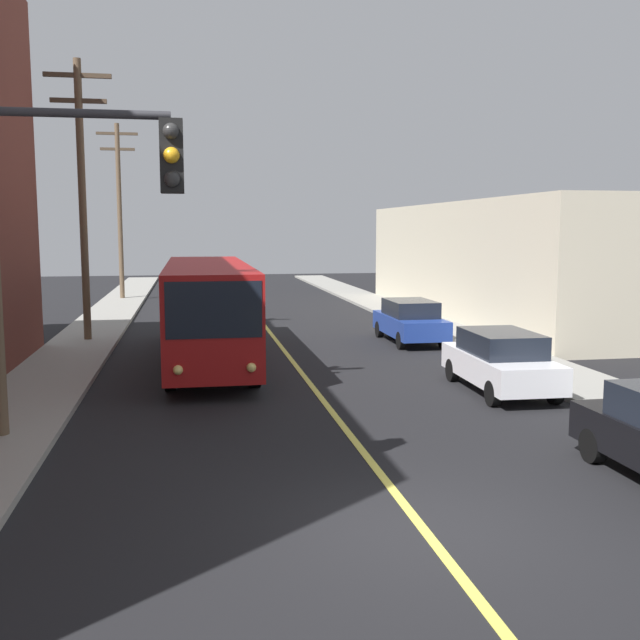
# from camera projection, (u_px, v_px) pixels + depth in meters

# --- Properties ---
(ground_plane) EXTENTS (120.00, 120.00, 0.00)m
(ground_plane) POSITION_uv_depth(u_px,v_px,m) (423.00, 528.00, 10.51)
(ground_plane) COLOR black
(sidewalk_left) EXTENTS (2.50, 90.00, 0.15)m
(sidewalk_left) POSITION_uv_depth(u_px,v_px,m) (37.00, 392.00, 19.00)
(sidewalk_left) COLOR gray
(sidewalk_left) RESTS_ON ground
(sidewalk_right) EXTENTS (2.50, 90.00, 0.15)m
(sidewalk_right) POSITION_uv_depth(u_px,v_px,m) (551.00, 373.00, 21.53)
(sidewalk_right) COLOR gray
(sidewalk_right) RESTS_ON ground
(lane_stripe_center) EXTENTS (0.16, 60.00, 0.01)m
(lane_stripe_center) POSITION_uv_depth(u_px,v_px,m) (287.00, 354.00, 25.16)
(lane_stripe_center) COLOR #D8CC4C
(lane_stripe_center) RESTS_ON ground
(building_right_warehouse) EXTENTS (12.00, 23.47, 5.54)m
(building_right_warehouse) POSITION_uv_depth(u_px,v_px,m) (552.00, 260.00, 36.04)
(building_right_warehouse) COLOR beige
(building_right_warehouse) RESTS_ON ground
(city_bus) EXTENTS (2.60, 12.17, 3.20)m
(city_bus) POSITION_uv_depth(u_px,v_px,m) (208.00, 306.00, 23.56)
(city_bus) COLOR maroon
(city_bus) RESTS_ON ground
(parked_car_white) EXTENTS (1.91, 4.44, 1.62)m
(parked_car_white) POSITION_uv_depth(u_px,v_px,m) (501.00, 361.00, 19.24)
(parked_car_white) COLOR silver
(parked_car_white) RESTS_ON ground
(parked_car_blue) EXTENTS (1.84, 4.41, 1.62)m
(parked_car_blue) POSITION_uv_depth(u_px,v_px,m) (410.00, 321.00, 27.67)
(parked_car_blue) COLOR navy
(parked_car_blue) RESTS_ON ground
(utility_pole_mid) EXTENTS (2.40, 0.28, 10.31)m
(utility_pole_mid) POSITION_uv_depth(u_px,v_px,m) (82.00, 188.00, 26.91)
(utility_pole_mid) COLOR brown
(utility_pole_mid) RESTS_ON sidewalk_left
(utility_pole_far) EXTENTS (2.40, 0.28, 10.36)m
(utility_pole_far) POSITION_uv_depth(u_px,v_px,m) (119.00, 203.00, 43.43)
(utility_pole_far) COLOR brown
(utility_pole_far) RESTS_ON sidewalk_left
(traffic_signal_left_corner) EXTENTS (3.75, 0.48, 6.00)m
(traffic_signal_left_corner) POSITION_uv_depth(u_px,v_px,m) (26.00, 229.00, 9.81)
(traffic_signal_left_corner) COLOR #2D2D33
(traffic_signal_left_corner) RESTS_ON sidewalk_left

